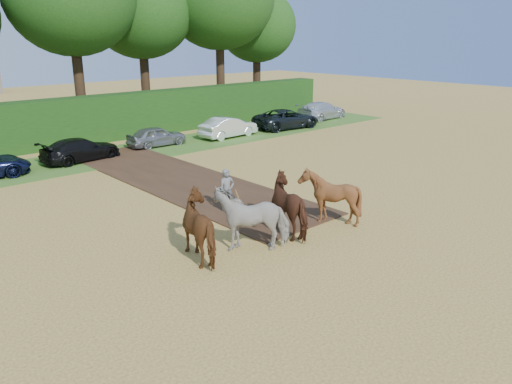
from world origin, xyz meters
TOP-DOWN VIEW (x-y plane):
  - ground at (0.00, 0.00)m, footprint 120.00×120.00m
  - earth_strip at (1.50, 7.00)m, footprint 4.50×17.00m
  - grass_verge at (0.00, 14.00)m, footprint 50.00×5.00m
  - hedgerow at (0.00, 18.50)m, footprint 46.00×1.60m
  - plough_team at (-0.19, -1.20)m, footprint 7.13×4.96m
  - parked_cars at (4.22, 14.00)m, footprint 41.47×3.80m

SIDE VIEW (x-z plane):
  - ground at x=0.00m, z-range 0.00..0.00m
  - grass_verge at x=0.00m, z-range 0.00..0.03m
  - earth_strip at x=1.50m, z-range 0.00..0.05m
  - parked_cars at x=4.22m, z-range -0.05..1.44m
  - plough_team at x=-0.19m, z-range -0.01..2.08m
  - hedgerow at x=0.00m, z-range 0.00..3.00m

